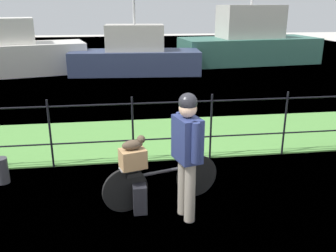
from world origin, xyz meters
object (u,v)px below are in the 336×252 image
wooden_crate (133,158)px  mooring_bollard (2,171)px  moored_boat_mid (249,43)px  backpack_on_paving (140,197)px  terrier_dog (134,144)px  cyclist_person (187,146)px  bicycle_main (161,182)px  moored_boat_far (135,56)px

wooden_crate → mooring_bollard: (-2.01, 1.06, -0.55)m
moored_boat_mid → backpack_on_paving: bearing=-115.5°
wooden_crate → backpack_on_paving: (0.07, -0.05, -0.56)m
wooden_crate → terrier_dog: terrier_dog is taller
cyclist_person → backpack_on_paving: (-0.60, 0.24, -0.80)m
moored_boat_mid → bicycle_main: bearing=-114.6°
wooden_crate → mooring_bollard: bearing=152.2°
mooring_bollard → cyclist_person: bearing=-26.6°
mooring_bollard → terrier_dog: bearing=-27.4°
bicycle_main → moored_boat_mid: bearing=65.4°
wooden_crate → moored_boat_mid: moored_boat_mid is taller
wooden_crate → terrier_dog: (0.02, 0.01, 0.20)m
terrier_dog → backpack_on_paving: (0.05, -0.05, -0.76)m
bicycle_main → terrier_dog: 0.73m
bicycle_main → wooden_crate: wooden_crate is taller
terrier_dog → moored_boat_mid: size_ratio=0.05×
cyclist_person → moored_boat_far: (-0.11, 10.43, -0.30)m
terrier_dog → moored_boat_far: bearing=87.0°
mooring_bollard → moored_boat_far: moored_boat_far is taller
backpack_on_paving → moored_boat_mid: bearing=-27.3°
cyclist_person → mooring_bollard: bearing=153.4°
bicycle_main → moored_boat_mid: 13.35m
bicycle_main → moored_boat_mid: (5.56, 12.12, 0.61)m
wooden_crate → moored_boat_far: 10.17m
wooden_crate → backpack_on_paving: wooden_crate is taller
terrier_dog → moored_boat_mid: bearing=64.2°
moored_boat_far → moored_boat_mid: bearing=21.1°
cyclist_person → moored_boat_mid: (5.27, 12.51, -0.06)m
wooden_crate → mooring_bollard: 2.34m
mooring_bollard → moored_boat_mid: 13.73m
bicycle_main → moored_boat_far: 10.05m
mooring_bollard → moored_boat_far: 9.46m
moored_boat_mid → mooring_bollard: bearing=-125.4°
backpack_on_paving → moored_boat_far: (0.48, 10.20, 0.50)m
terrier_dog → moored_boat_far: size_ratio=0.06×
bicycle_main → cyclist_person: size_ratio=0.98×
wooden_crate → backpack_on_paving: size_ratio=0.82×
cyclist_person → moored_boat_mid: size_ratio=0.26×
backpack_on_paving → mooring_bollard: 2.36m
wooden_crate → backpack_on_paving: bearing=-32.5°
moored_boat_far → cyclist_person: bearing=-89.4°
terrier_dog → cyclist_person: cyclist_person is taller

